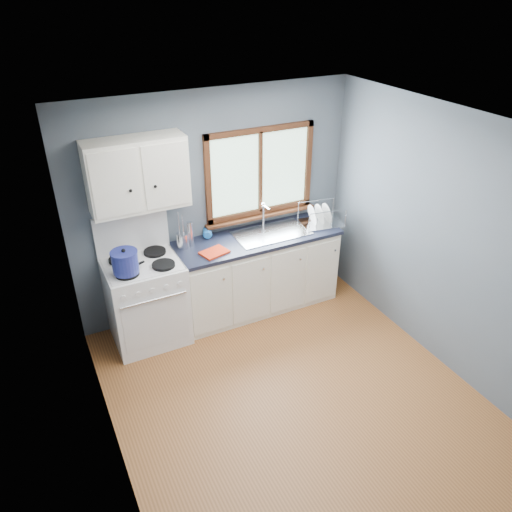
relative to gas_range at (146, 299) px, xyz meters
name	(u,v)px	position (x,y,z in m)	size (l,w,h in m)	color
floor	(294,397)	(0.95, -1.47, -0.50)	(3.20, 3.60, 0.02)	#93582B
ceiling	(307,132)	(0.95, -1.47, 2.02)	(3.20, 3.60, 0.02)	white
wall_back	(215,205)	(0.95, 0.34, 0.76)	(3.20, 0.02, 2.50)	#565F68
wall_front	(473,450)	(0.95, -3.28, 0.76)	(3.20, 0.02, 2.50)	#565F68
wall_left	(99,341)	(-0.66, -1.47, 0.76)	(0.02, 3.60, 2.50)	#565F68
wall_right	(447,243)	(2.56, -1.47, 0.76)	(0.02, 3.60, 2.50)	#565F68
gas_range	(146,299)	(0.00, 0.00, 0.00)	(0.76, 0.69, 1.36)	white
base_cabinets	(257,276)	(1.31, 0.02, -0.08)	(1.85, 0.60, 0.88)	white
countertop	(257,238)	(1.31, 0.02, 0.41)	(1.89, 0.64, 0.04)	black
sink	(271,238)	(1.49, 0.02, 0.37)	(0.84, 0.46, 0.44)	silver
window	(260,179)	(1.48, 0.30, 0.98)	(1.36, 0.10, 1.03)	#9EC6A8
upper_cabinets	(137,175)	(0.10, 0.15, 1.31)	(0.95, 0.35, 0.70)	white
skillet	(126,270)	(-0.19, -0.16, 0.49)	(0.35, 0.29, 0.04)	black
stockpot	(125,262)	(-0.19, -0.15, 0.58)	(0.34, 0.34, 0.25)	navy
utensil_crock	(183,240)	(0.49, 0.14, 0.51)	(0.17, 0.17, 0.42)	silver
thermos	(190,234)	(0.58, 0.14, 0.57)	(0.07, 0.07, 0.28)	silver
soap_bottle	(207,229)	(0.79, 0.19, 0.56)	(0.10, 0.10, 0.26)	blue
dish_towel	(214,252)	(0.74, -0.12, 0.44)	(0.28, 0.20, 0.02)	red
dish_rack	(320,219)	(2.11, -0.02, 0.49)	(0.52, 0.43, 0.24)	silver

